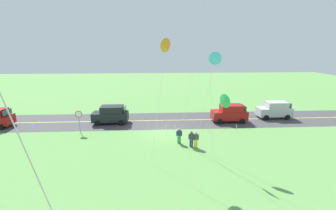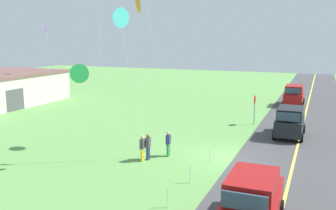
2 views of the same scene
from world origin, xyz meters
name	(u,v)px [view 1 (image 1 of 2)]	position (x,y,z in m)	size (l,w,h in m)	color
ground_plane	(165,132)	(0.00, 0.00, -0.05)	(120.00, 120.00, 0.10)	#60994C
asphalt_road	(164,120)	(0.00, -4.00, 0.00)	(120.00, 7.00, 0.00)	#424244
road_centre_stripe	(164,120)	(0.00, -4.00, 0.01)	(120.00, 0.16, 0.00)	#E5E04C
car_suv_foreground	(111,114)	(6.65, -3.23, 1.15)	(4.40, 2.12, 2.24)	black
car_parked_west_far	(274,110)	(-15.01, -4.31, 1.15)	(4.40, 2.12, 2.24)	#B7B7BC
car_parked_west_near	(230,113)	(-8.45, -3.04, 1.15)	(4.40, 2.12, 2.24)	maroon
stop_sign	(79,117)	(9.54, -0.10, 1.80)	(0.76, 0.08, 2.56)	gray
person_adult_near	(191,138)	(-2.36, 4.30, 0.86)	(0.58, 0.22, 1.60)	navy
person_adult_companion	(179,135)	(-1.28, 3.41, 0.86)	(0.58, 0.22, 1.60)	#338C4C
person_child_watcher	(196,139)	(-2.76, 4.49, 0.86)	(0.58, 0.22, 1.60)	yellow
kite_red_low	(224,101)	(-4.25, 7.72, 5.31)	(2.28, 3.98, 5.88)	silver
kite_yellow_high	(215,59)	(-4.05, 5.09, 8.40)	(1.85, 0.94, 8.98)	silver
kite_green_far	(166,46)	(0.14, 6.19, 9.45)	(1.83, 1.72, 10.04)	silver
fence_post_0	(236,128)	(-8.06, 0.70, 0.45)	(0.05, 0.05, 0.90)	silver
fence_post_1	(209,129)	(-4.98, 0.70, 0.45)	(0.05, 0.05, 0.90)	silver
fence_post_2	(176,129)	(-1.19, 0.70, 0.45)	(0.05, 0.05, 0.90)	silver
fence_post_3	(166,130)	(-0.07, 0.70, 0.45)	(0.05, 0.05, 0.90)	silver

